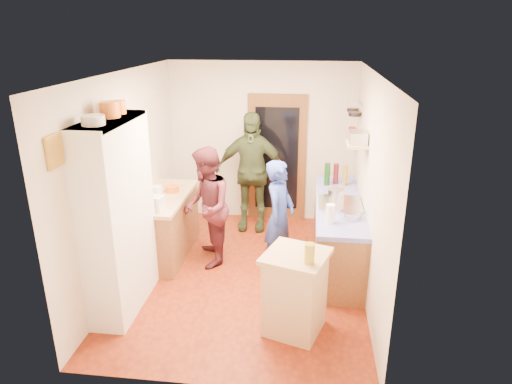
% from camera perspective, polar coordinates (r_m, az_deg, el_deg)
% --- Properties ---
extents(floor, '(3.00, 4.00, 0.02)m').
position_cam_1_polar(floor, '(6.14, -1.34, -10.37)').
color(floor, maroon).
rests_on(floor, ground).
extents(ceiling, '(3.00, 4.00, 0.02)m').
position_cam_1_polar(ceiling, '(5.32, -1.58, 14.77)').
color(ceiling, silver).
rests_on(ceiling, ground).
extents(wall_back, '(3.00, 0.02, 2.60)m').
position_cam_1_polar(wall_back, '(7.51, 0.74, 6.18)').
color(wall_back, beige).
rests_on(wall_back, ground).
extents(wall_front, '(3.00, 0.02, 2.60)m').
position_cam_1_polar(wall_front, '(3.78, -5.85, -8.49)').
color(wall_front, beige).
rests_on(wall_front, ground).
extents(wall_left, '(0.02, 4.00, 2.60)m').
position_cam_1_polar(wall_left, '(5.99, -15.91, 1.79)').
color(wall_left, beige).
rests_on(wall_left, ground).
extents(wall_right, '(0.02, 4.00, 2.60)m').
position_cam_1_polar(wall_right, '(5.59, 14.06, 0.66)').
color(wall_right, beige).
rests_on(wall_right, ground).
extents(door_frame, '(0.95, 0.06, 2.10)m').
position_cam_1_polar(door_frame, '(7.51, 2.60, 4.19)').
color(door_frame, brown).
rests_on(door_frame, ground).
extents(door_glass, '(0.70, 0.02, 1.70)m').
position_cam_1_polar(door_glass, '(7.48, 2.58, 4.12)').
color(door_glass, black).
rests_on(door_glass, door_frame).
extents(hutch_body, '(0.40, 1.20, 2.20)m').
position_cam_1_polar(hutch_body, '(5.29, -16.81, -3.05)').
color(hutch_body, white).
rests_on(hutch_body, ground).
extents(hutch_top_shelf, '(0.40, 1.14, 0.04)m').
position_cam_1_polar(hutch_top_shelf, '(4.98, -18.05, 8.46)').
color(hutch_top_shelf, white).
rests_on(hutch_top_shelf, hutch_body).
extents(plate_stack, '(0.23, 0.23, 0.09)m').
position_cam_1_polar(plate_stack, '(4.69, -19.70, 8.44)').
color(plate_stack, white).
rests_on(plate_stack, hutch_top_shelf).
extents(orange_pot_a, '(0.21, 0.21, 0.16)m').
position_cam_1_polar(orange_pot_a, '(5.04, -17.81, 9.78)').
color(orange_pot_a, orange).
rests_on(orange_pot_a, hutch_top_shelf).
extents(orange_pot_b, '(0.16, 0.16, 0.14)m').
position_cam_1_polar(orange_pot_b, '(5.23, -16.83, 10.12)').
color(orange_pot_b, orange).
rests_on(orange_pot_b, hutch_top_shelf).
extents(left_counter_base, '(0.60, 1.40, 0.85)m').
position_cam_1_polar(left_counter_base, '(6.59, -11.23, -4.31)').
color(left_counter_base, brown).
rests_on(left_counter_base, ground).
extents(left_counter_top, '(0.64, 1.44, 0.05)m').
position_cam_1_polar(left_counter_top, '(6.42, -11.50, -0.65)').
color(left_counter_top, tan).
rests_on(left_counter_top, left_counter_base).
extents(toaster, '(0.28, 0.21, 0.19)m').
position_cam_1_polar(toaster, '(5.90, -12.66, -1.35)').
color(toaster, white).
rests_on(toaster, left_counter_top).
extents(kettle, '(0.16, 0.16, 0.17)m').
position_cam_1_polar(kettle, '(6.30, -12.29, -0.03)').
color(kettle, white).
rests_on(kettle, left_counter_top).
extents(orange_bowl, '(0.24, 0.24, 0.09)m').
position_cam_1_polar(orange_bowl, '(6.53, -10.41, 0.42)').
color(orange_bowl, orange).
rests_on(orange_bowl, left_counter_top).
extents(chopping_board, '(0.35, 0.31, 0.02)m').
position_cam_1_polar(chopping_board, '(6.83, -10.14, 1.05)').
color(chopping_board, tan).
rests_on(chopping_board, left_counter_top).
extents(right_counter_base, '(0.60, 2.20, 0.84)m').
position_cam_1_polar(right_counter_base, '(6.35, 10.11, -5.25)').
color(right_counter_base, brown).
rests_on(right_counter_base, ground).
extents(right_counter_top, '(0.62, 2.22, 0.06)m').
position_cam_1_polar(right_counter_top, '(6.17, 10.36, -1.46)').
color(right_counter_top, '#1516B7').
rests_on(right_counter_top, right_counter_base).
extents(hob, '(0.55, 0.58, 0.04)m').
position_cam_1_polar(hob, '(6.04, 10.44, -1.44)').
color(hob, silver).
rests_on(hob, right_counter_top).
extents(pot_on_hob, '(0.21, 0.21, 0.14)m').
position_cam_1_polar(pot_on_hob, '(6.11, 9.98, -0.27)').
color(pot_on_hob, silver).
rests_on(pot_on_hob, hob).
extents(bottle_a, '(0.11, 0.11, 0.33)m').
position_cam_1_polar(bottle_a, '(6.74, 8.89, 2.22)').
color(bottle_a, '#143F14').
rests_on(bottle_a, right_counter_top).
extents(bottle_b, '(0.08, 0.08, 0.30)m').
position_cam_1_polar(bottle_b, '(6.82, 9.96, 2.28)').
color(bottle_b, '#591419').
rests_on(bottle_b, right_counter_top).
extents(bottle_c, '(0.08, 0.08, 0.30)m').
position_cam_1_polar(bottle_c, '(6.77, 11.08, 2.05)').
color(bottle_c, olive).
rests_on(bottle_c, right_counter_top).
extents(paper_towel, '(0.13, 0.13, 0.23)m').
position_cam_1_polar(paper_towel, '(5.45, 9.26, -2.71)').
color(paper_towel, white).
rests_on(paper_towel, right_counter_top).
extents(mixing_bowl, '(0.26, 0.26, 0.09)m').
position_cam_1_polar(mixing_bowl, '(5.65, 11.70, -2.79)').
color(mixing_bowl, silver).
rests_on(mixing_bowl, right_counter_top).
extents(island_base, '(0.69, 0.69, 0.86)m').
position_cam_1_polar(island_base, '(4.95, 4.87, -12.64)').
color(island_base, tan).
rests_on(island_base, ground).
extents(island_top, '(0.78, 0.78, 0.05)m').
position_cam_1_polar(island_top, '(4.72, 5.03, -7.99)').
color(island_top, tan).
rests_on(island_top, island_base).
extents(cutting_board, '(0.42, 0.38, 0.02)m').
position_cam_1_polar(cutting_board, '(4.77, 4.68, -7.51)').
color(cutting_board, white).
rests_on(cutting_board, island_top).
extents(oil_jar, '(0.13, 0.13, 0.21)m').
position_cam_1_polar(oil_jar, '(4.51, 6.71, -7.63)').
color(oil_jar, '#AD9E2D').
rests_on(oil_jar, island_top).
extents(pan_rail, '(0.02, 0.65, 0.02)m').
position_cam_1_polar(pan_rail, '(6.88, 12.73, 10.79)').
color(pan_rail, silver).
rests_on(pan_rail, wall_right).
extents(pan_hang_a, '(0.18, 0.18, 0.05)m').
position_cam_1_polar(pan_hang_a, '(6.72, 12.26, 9.50)').
color(pan_hang_a, black).
rests_on(pan_hang_a, pan_rail).
extents(pan_hang_b, '(0.16, 0.16, 0.05)m').
position_cam_1_polar(pan_hang_b, '(6.92, 12.11, 9.63)').
color(pan_hang_b, black).
rests_on(pan_hang_b, pan_rail).
extents(pan_hang_c, '(0.17, 0.17, 0.05)m').
position_cam_1_polar(pan_hang_c, '(7.12, 11.99, 10.00)').
color(pan_hang_c, black).
rests_on(pan_hang_c, pan_rail).
extents(wall_shelf, '(0.26, 0.42, 0.03)m').
position_cam_1_polar(wall_shelf, '(5.89, 12.54, 5.83)').
color(wall_shelf, tan).
rests_on(wall_shelf, wall_right).
extents(radio, '(0.22, 0.30, 0.15)m').
position_cam_1_polar(radio, '(5.87, 12.60, 6.68)').
color(radio, silver).
rests_on(radio, wall_shelf).
extents(ext_bracket, '(0.06, 0.10, 0.04)m').
position_cam_1_polar(ext_bracket, '(7.17, 12.32, 6.28)').
color(ext_bracket, black).
rests_on(ext_bracket, wall_right).
extents(fire_extinguisher, '(0.11, 0.11, 0.32)m').
position_cam_1_polar(fire_extinguisher, '(7.15, 11.87, 6.69)').
color(fire_extinguisher, red).
rests_on(fire_extinguisher, wall_right).
extents(picture_frame, '(0.03, 0.25, 0.30)m').
position_cam_1_polar(picture_frame, '(4.45, -23.89, 4.69)').
color(picture_frame, gold).
rests_on(picture_frame, wall_left).
extents(person_hob, '(0.50, 0.63, 1.52)m').
position_cam_1_polar(person_hob, '(5.93, 3.13, -3.22)').
color(person_hob, '#2A429F').
rests_on(person_hob, ground).
extents(person_left, '(0.80, 0.92, 1.64)m').
position_cam_1_polar(person_left, '(6.16, -5.94, -1.80)').
color(person_left, '#4E1D25').
rests_on(person_left, ground).
extents(person_back, '(1.12, 0.48, 1.90)m').
position_cam_1_polar(person_back, '(7.15, -0.54, 2.52)').
color(person_back, '#323E22').
rests_on(person_back, ground).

